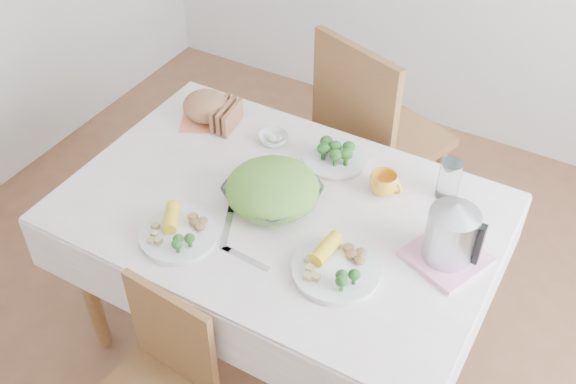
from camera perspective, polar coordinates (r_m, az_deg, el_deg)
The scene contains 17 objects.
floor at distance 2.93m, azimuth -0.55°, elevation -12.17°, with size 3.60×3.60×0.00m, color brown.
dining_table at distance 2.64m, azimuth -0.60°, elevation -7.35°, with size 1.40×0.90×0.75m, color brown.
tablecloth at distance 2.36m, azimuth -0.66°, elevation -1.28°, with size 1.50×1.00×0.01m, color white.
chair_far at distance 3.13m, azimuth 8.01°, elevation 3.75°, with size 0.48×0.48×1.06m, color brown.
salad_bowl at distance 2.35m, azimuth -1.31°, elevation -0.22°, with size 0.31×0.31×0.08m, color white.
dinner_plate_left at distance 2.27m, azimuth -9.20°, elevation -3.64°, with size 0.26×0.26×0.02m, color white.
dinner_plate_right at distance 2.14m, azimuth 4.09°, elevation -6.60°, with size 0.28×0.28×0.02m, color white.
broccoli_plate at distance 2.55m, azimuth 3.98°, elevation 2.80°, with size 0.25×0.25×0.02m, color beige.
napkin at distance 2.78m, azimuth -6.82°, elevation 6.21°, with size 0.21×0.21×0.00m, color #FD8356.
bread_loaf at distance 2.75m, azimuth -6.91°, elevation 7.15°, with size 0.19×0.18×0.12m, color brown.
fruit_bowl at distance 2.63m, azimuth -1.26°, elevation 4.54°, with size 0.12×0.12×0.04m, color white.
yellow_mug at distance 2.41m, azimuth 8.10°, elevation 0.72°, with size 0.10×0.10×0.08m, color #FFAC28.
glass_tumbler at distance 2.42m, azimuth 13.43°, elevation 0.86°, with size 0.08×0.08×0.15m, color white.
pink_tray at distance 2.23m, azimuth 13.23°, elevation -5.37°, with size 0.22×0.22×0.02m, color pink.
electric_kettle at distance 2.15m, azimuth 13.69°, elevation -3.31°, with size 0.16×0.16×0.22m, color #B2B5BA.
fork_left at distance 2.29m, azimuth -5.16°, elevation -2.90°, with size 0.02×0.20×0.00m, color silver.
knife at distance 2.18m, azimuth -3.61°, elevation -5.62°, with size 0.02×0.18×0.00m, color silver.
Camera 1 is at (0.88, -1.49, 2.37)m, focal length 42.00 mm.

